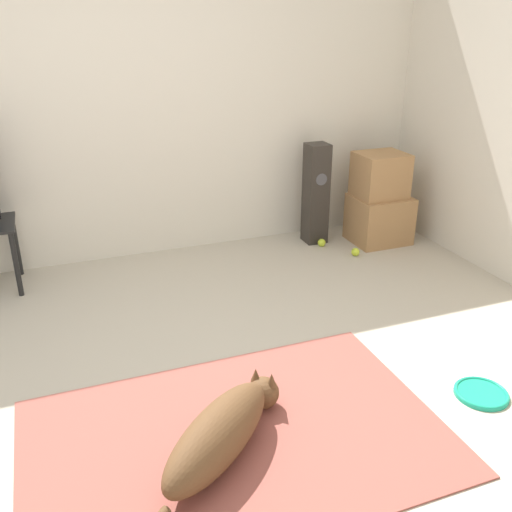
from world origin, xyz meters
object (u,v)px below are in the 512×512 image
object	(u,v)px
floor_speaker	(316,194)
tennis_ball_near_speaker	(322,243)
cardboard_box_lower	(379,219)
cardboard_box_upper	(380,175)
dog	(222,432)
frisbee	(481,393)
tennis_ball_by_boxes	(355,252)

from	to	relation	value
floor_speaker	tennis_ball_near_speaker	bearing A→B (deg)	-88.35
cardboard_box_lower	cardboard_box_upper	xyz separation A→B (m)	(-0.02, 0.02, 0.38)
dog	frisbee	distance (m)	1.39
cardboard_box_lower	tennis_ball_by_boxes	size ratio (longest dim) A/B	7.04
cardboard_box_lower	tennis_ball_near_speaker	size ratio (longest dim) A/B	7.04
floor_speaker	tennis_ball_by_boxes	bearing A→B (deg)	-67.91
dog	tennis_ball_near_speaker	bearing A→B (deg)	53.29
floor_speaker	tennis_ball_by_boxes	xyz separation A→B (m)	(0.17, -0.42, -0.39)
cardboard_box_upper	tennis_ball_by_boxes	distance (m)	0.68
frisbee	cardboard_box_upper	world-z (taller)	cardboard_box_upper
dog	cardboard_box_upper	distance (m)	2.90
cardboard_box_upper	floor_speaker	size ratio (longest dim) A/B	0.47
tennis_ball_by_boxes	tennis_ball_near_speaker	distance (m)	0.32
tennis_ball_by_boxes	cardboard_box_upper	bearing A→B (deg)	35.95
dog	frisbee	xyz separation A→B (m)	(1.39, -0.05, -0.13)
cardboard_box_upper	floor_speaker	xyz separation A→B (m)	(-0.50, 0.18, -0.16)
tennis_ball_by_boxes	frisbee	bearing A→B (deg)	-99.80
floor_speaker	tennis_ball_near_speaker	distance (m)	0.41
tennis_ball_by_boxes	tennis_ball_near_speaker	xyz separation A→B (m)	(-0.16, 0.28, 0.00)
frisbee	tennis_ball_near_speaker	world-z (taller)	tennis_ball_near_speaker
cardboard_box_lower	floor_speaker	world-z (taller)	floor_speaker
frisbee	cardboard_box_lower	xyz separation A→B (m)	(0.66, 2.06, 0.19)
frisbee	tennis_ball_by_boxes	distance (m)	1.86
cardboard_box_lower	tennis_ball_by_boxes	distance (m)	0.44
tennis_ball_near_speaker	floor_speaker	bearing A→B (deg)	91.65
cardboard_box_upper	tennis_ball_by_boxes	world-z (taller)	cardboard_box_upper
tennis_ball_by_boxes	floor_speaker	bearing A→B (deg)	112.09
frisbee	floor_speaker	distance (m)	2.29
tennis_ball_by_boxes	tennis_ball_near_speaker	size ratio (longest dim) A/B	1.00
tennis_ball_near_speaker	tennis_ball_by_boxes	bearing A→B (deg)	-59.34
dog	cardboard_box_lower	size ratio (longest dim) A/B	1.90
cardboard_box_upper	tennis_ball_near_speaker	distance (m)	0.74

